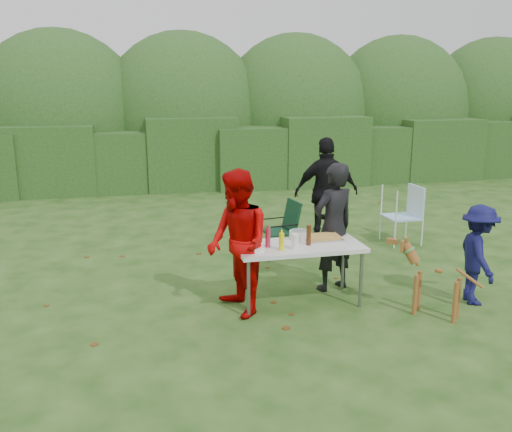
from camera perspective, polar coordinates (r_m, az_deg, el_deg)
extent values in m
plane|color=#1E4211|center=(6.33, 1.85, -10.46)|extent=(80.00, 80.00, 0.00)
cube|color=#23471C|center=(13.76, -6.82, 6.42)|extent=(22.00, 1.40, 1.70)
ellipsoid|color=#3D6628|center=(15.27, -7.60, 9.96)|extent=(20.00, 2.60, 3.20)
cube|color=silver|center=(6.45, 4.58, -3.24)|extent=(1.50, 0.70, 0.05)
cylinder|color=slate|center=(6.15, -0.79, -7.72)|extent=(0.04, 0.04, 0.69)
cylinder|color=slate|center=(6.55, 10.98, -6.58)|extent=(0.04, 0.04, 0.69)
cylinder|color=slate|center=(6.66, -1.83, -5.99)|extent=(0.04, 0.04, 0.69)
cylinder|color=slate|center=(7.04, 9.13, -5.06)|extent=(0.04, 0.04, 0.69)
imported|color=black|center=(6.92, 8.15, -1.18)|extent=(0.70, 0.57, 1.65)
imported|color=#B10202|center=(6.12, -1.93, -2.91)|extent=(0.80, 0.94, 1.68)
imported|color=black|center=(8.83, 7.41, 2.50)|extent=(1.08, 0.56, 1.77)
imported|color=#0F0F42|center=(7.00, 22.32, -3.80)|extent=(0.64, 0.87, 1.22)
cube|color=#B7B7BA|center=(6.67, 7.03, -2.41)|extent=(0.45, 0.30, 0.02)
cube|color=gold|center=(6.66, 7.04, -2.17)|extent=(0.40, 0.26, 0.04)
cylinder|color=#EAE707|center=(6.20, 2.71, -2.71)|extent=(0.06, 0.06, 0.20)
cylinder|color=#A91F3B|center=(6.30, 1.26, -2.33)|extent=(0.06, 0.06, 0.22)
cylinder|color=#47230F|center=(6.41, 5.57, -2.02)|extent=(0.06, 0.06, 0.24)
cylinder|color=white|center=(6.40, -0.95, -1.88)|extent=(0.12, 0.12, 0.26)
cylinder|color=white|center=(6.23, 4.17, -2.73)|extent=(0.08, 0.08, 0.18)
cylinder|color=silver|center=(6.67, 4.63, -1.99)|extent=(0.26, 0.26, 0.10)
cylinder|color=white|center=(6.18, -0.21, -3.46)|extent=(0.24, 0.24, 0.05)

